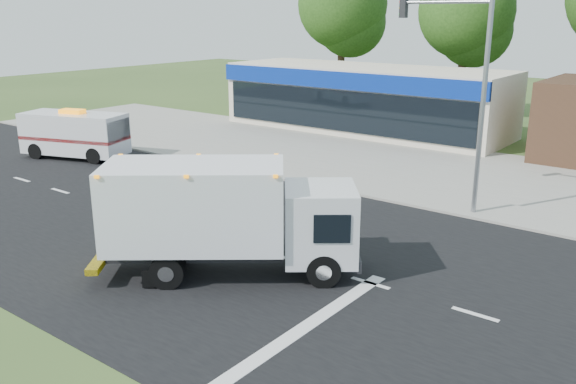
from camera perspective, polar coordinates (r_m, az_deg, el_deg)
name	(u,v)px	position (r m, az deg, el deg)	size (l,w,h in m)	color
ground	(285,258)	(18.80, -0.27, -6.22)	(120.00, 120.00, 0.00)	#385123
road_asphalt	(285,258)	(18.80, -0.27, -6.20)	(60.00, 14.00, 0.02)	black
sidewalk	(407,195)	(25.40, 11.11, -0.30)	(60.00, 2.40, 0.12)	gray
parking_apron	(462,169)	(30.56, 16.00, 2.11)	(60.00, 9.00, 0.02)	gray
lane_markings	(294,284)	(17.06, 0.56, -8.61)	(55.20, 7.00, 0.01)	silver
ems_box_truck	(224,211)	(17.20, -6.04, -1.82)	(7.19, 6.32, 3.26)	black
emergency_worker	(188,207)	(20.65, -9.35, -1.44)	(0.73, 0.82, 2.01)	tan
ambulance_van	(77,134)	(33.23, -19.16, 5.19)	(5.72, 3.70, 2.52)	silver
retail_strip_mall	(365,98)	(39.30, 7.20, 8.68)	(18.00, 6.20, 4.00)	beige
traffic_signal_pole	(467,80)	(22.99, 16.42, 10.00)	(3.51, 0.25, 8.00)	gray
background_trees	(546,10)	(43.43, 22.99, 15.40)	(36.77, 7.39, 12.10)	#332114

